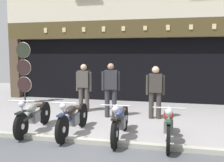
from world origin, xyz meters
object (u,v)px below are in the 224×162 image
at_px(motorcycle_center_left, 73,117).
at_px(motorcycle_left, 34,115).
at_px(shopkeeper_center, 111,88).
at_px(advert_board_near, 196,57).
at_px(salesman_right, 155,90).
at_px(advert_board_far, 223,57).
at_px(motorcycle_center_right, 168,124).
at_px(salesman_left, 84,85).
at_px(motorcycle_center, 120,121).
at_px(tyre_sign_pole, 24,68).

bearing_deg(motorcycle_center_left, motorcycle_left, -1.80).
bearing_deg(shopkeeper_center, motorcycle_left, 38.94).
height_order(shopkeeper_center, advert_board_near, advert_board_near).
xyz_separation_m(salesman_right, advert_board_far, (2.38, 2.78, 0.94)).
height_order(motorcycle_center_left, motorcycle_center_right, motorcycle_center_right).
distance_m(advert_board_near, advert_board_far, 0.98).
xyz_separation_m(motorcycle_left, motorcycle_center_right, (3.32, -0.08, 0.01)).
height_order(motorcycle_left, salesman_left, salesman_left).
xyz_separation_m(motorcycle_center, advert_board_far, (3.05, 4.83, 1.40)).
height_order(motorcycle_center, tyre_sign_pole, tyre_sign_pole).
relative_size(salesman_left, advert_board_far, 1.62).
bearing_deg(salesman_left, advert_board_near, -145.08).
relative_size(motorcycle_left, advert_board_far, 1.99).
bearing_deg(advert_board_far, tyre_sign_pole, -169.05).
bearing_deg(salesman_right, salesman_left, -14.99).
bearing_deg(motorcycle_center_right, motorcycle_center, -1.91).
relative_size(motorcycle_center, advert_board_far, 2.01).
distance_m(motorcycle_center, shopkeeper_center, 2.09).
bearing_deg(advert_board_far, salesman_right, -130.55).
bearing_deg(salesman_left, motorcycle_center_right, 141.86).
bearing_deg(motorcycle_center_right, motorcycle_center_left, -2.00).
xyz_separation_m(motorcycle_left, motorcycle_center, (2.24, -0.05, 0.00)).
relative_size(tyre_sign_pole, advert_board_far, 2.42).
bearing_deg(shopkeeper_center, motorcycle_center, 98.53).
distance_m(motorcycle_center, advert_board_far, 5.88).
distance_m(motorcycle_center_right, salesman_right, 2.16).
distance_m(salesman_left, advert_board_near, 4.58).
xyz_separation_m(salesman_left, salesman_right, (2.42, -0.45, -0.01)).
distance_m(motorcycle_center_left, salesman_right, 2.76).
height_order(motorcycle_left, motorcycle_center_left, same).
bearing_deg(motorcycle_center_right, salesman_left, -42.06).
bearing_deg(advert_board_near, motorcycle_center_right, -101.44).
bearing_deg(advert_board_far, shopkeeper_center, -141.91).
height_order(salesman_left, shopkeeper_center, shopkeeper_center).
height_order(salesman_right, advert_board_near, advert_board_near).
relative_size(motorcycle_left, shopkeeper_center, 1.19).
relative_size(motorcycle_center_right, salesman_left, 1.23).
bearing_deg(advert_board_near, tyre_sign_pole, -167.48).
bearing_deg(motorcycle_center_left, tyre_sign_pole, -45.35).
height_order(motorcycle_center, advert_board_far, advert_board_far).
bearing_deg(salesman_right, tyre_sign_pole, -18.68).
relative_size(salesman_left, tyre_sign_pole, 0.67).
relative_size(motorcycle_center, motorcycle_center_right, 1.01).
bearing_deg(shopkeeper_center, motorcycle_center_left, 64.24).
relative_size(motorcycle_center, salesman_left, 1.24).
bearing_deg(salesman_left, motorcycle_center_left, 106.78).
xyz_separation_m(motorcycle_center_left, advert_board_far, (4.22, 4.80, 1.40)).
xyz_separation_m(tyre_sign_pole, advert_board_near, (6.61, 1.47, 0.45)).
bearing_deg(motorcycle_center_left, salesman_right, -133.13).
relative_size(motorcycle_center_left, motorcycle_center, 1.00).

